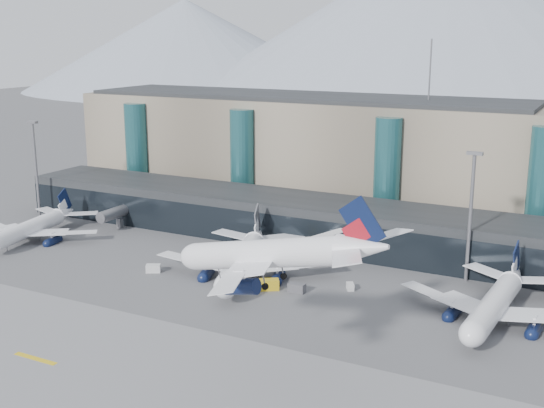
{
  "coord_description": "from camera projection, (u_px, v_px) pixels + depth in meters",
  "views": [
    {
      "loc": [
        53.66,
        -81.46,
        46.71
      ],
      "look_at": [
        -4.52,
        32.0,
        15.15
      ],
      "focal_mm": 45.0,
      "sensor_mm": 36.0,
      "label": 1
    }
  ],
  "objects": [
    {
      "name": "veh_g",
      "position": [
        350.0,
        286.0,
        128.69
      ],
      "size": [
        2.16,
        2.51,
        1.27
      ],
      "primitive_type": "cube",
      "rotation": [
        0.0,
        0.0,
        -1.06
      ],
      "color": "silver",
      "rests_on": "ground"
    },
    {
      "name": "ground",
      "position": [
        204.0,
        346.0,
        105.36
      ],
      "size": [
        900.0,
        900.0,
        0.0
      ],
      "primitive_type": "plane",
      "color": "#515154",
      "rests_on": "ground"
    },
    {
      "name": "jet_parked_right",
      "position": [
        499.0,
        293.0,
        115.29
      ],
      "size": [
        36.03,
        35.38,
        11.63
      ],
      "rotation": [
        0.0,
        0.0,
        1.5
      ],
      "color": "white",
      "rests_on": "ground"
    },
    {
      "name": "veh_c",
      "position": [
        297.0,
        288.0,
        127.35
      ],
      "size": [
        3.18,
        1.72,
        1.75
      ],
      "primitive_type": "cube",
      "rotation": [
        0.0,
        0.0,
        0.02
      ],
      "color": "#4C4B50",
      "rests_on": "ground"
    },
    {
      "name": "terminal_main",
      "position": [
        301.0,
        151.0,
        190.46
      ],
      "size": [
        130.0,
        30.0,
        31.0
      ],
      "color": "gray",
      "rests_on": "ground"
    },
    {
      "name": "veh_b",
      "position": [
        255.0,
        267.0,
        139.1
      ],
      "size": [
        2.54,
        3.18,
        1.6
      ],
      "primitive_type": "cube",
      "rotation": [
        0.0,
        0.0,
        1.23
      ],
      "color": "gold",
      "rests_on": "ground"
    },
    {
      "name": "runway_strip",
      "position": [
        144.0,
        390.0,
        92.39
      ],
      "size": [
        400.0,
        40.0,
        0.04
      ],
      "primitive_type": "cube",
      "color": "slate",
      "rests_on": "ground"
    },
    {
      "name": "lightmast_mid",
      "position": [
        471.0,
        210.0,
        130.06
      ],
      "size": [
        3.0,
        1.2,
        25.6
      ],
      "color": "slate",
      "rests_on": "ground"
    },
    {
      "name": "jet_parked_mid",
      "position": [
        245.0,
        250.0,
        137.09
      ],
      "size": [
        36.93,
        38.88,
        12.48
      ],
      "rotation": [
        0.0,
        0.0,
        1.88
      ],
      "color": "white",
      "rests_on": "ground"
    },
    {
      "name": "lightmast_left",
      "position": [
        36.0,
        164.0,
        176.2
      ],
      "size": [
        3.0,
        1.2,
        25.6
      ],
      "color": "slate",
      "rests_on": "ground"
    },
    {
      "name": "concourse",
      "position": [
        342.0,
        225.0,
        154.03
      ],
      "size": [
        170.0,
        27.0,
        10.0
      ],
      "color": "black",
      "rests_on": "ground"
    },
    {
      "name": "veh_a",
      "position": [
        153.0,
        268.0,
        138.17
      ],
      "size": [
        3.3,
        2.82,
        1.62
      ],
      "primitive_type": "cube",
      "rotation": [
        0.0,
        0.0,
        0.51
      ],
      "color": "silver",
      "rests_on": "ground"
    },
    {
      "name": "jet_parked_left",
      "position": [
        37.0,
        221.0,
        161.25
      ],
      "size": [
        32.82,
        33.21,
        10.72
      ],
      "rotation": [
        0.0,
        0.0,
        1.74
      ],
      "color": "white",
      "rests_on": "ground"
    },
    {
      "name": "veh_f",
      "position": [
        30.0,
        229.0,
        166.15
      ],
      "size": [
        2.79,
        3.59,
        1.78
      ],
      "primitive_type": "cube",
      "rotation": [
        0.0,
        0.0,
        1.97
      ],
      "color": "#4C4B50",
      "rests_on": "ground"
    },
    {
      "name": "runway_markings",
      "position": [
        144.0,
        389.0,
        92.39
      ],
      "size": [
        128.0,
        1.0,
        0.02
      ],
      "color": "gold",
      "rests_on": "ground"
    },
    {
      "name": "teal_towers",
      "position": [
        311.0,
        168.0,
        172.55
      ],
      "size": [
        116.4,
        19.4,
        46.0
      ],
      "color": "#225A60",
      "rests_on": "ground"
    },
    {
      "name": "hero_jet",
      "position": [
        283.0,
        247.0,
        89.06
      ],
      "size": [
        33.5,
        33.89,
        10.95
      ],
      "rotation": [
        0.0,
        -0.21,
        -0.09
      ],
      "color": "white",
      "rests_on": "ground"
    },
    {
      "name": "veh_h",
      "position": [
        269.0,
        285.0,
        128.62
      ],
      "size": [
        4.13,
        3.6,
        2.03
      ],
      "primitive_type": "cube",
      "rotation": [
        0.0,
        0.0,
        0.57
      ],
      "color": "gold",
      "rests_on": "ground"
    }
  ]
}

